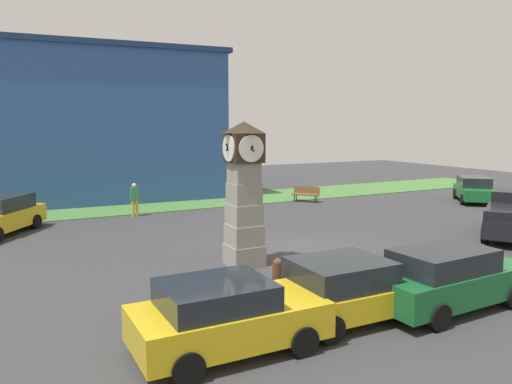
{
  "coord_description": "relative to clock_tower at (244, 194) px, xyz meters",
  "views": [
    {
      "loc": [
        -10.02,
        -15.5,
        4.69
      ],
      "look_at": [
        -1.18,
        1.63,
        2.03
      ],
      "focal_mm": 35.0,
      "sensor_mm": 36.0,
      "label": 1
    }
  ],
  "objects": [
    {
      "name": "clock_tower",
      "position": [
        0.0,
        0.0,
        0.0
      ],
      "size": [
        1.3,
        1.38,
        4.75
      ],
      "color": "gray",
      "rests_on": "ground_plane"
    },
    {
      "name": "ground_plane",
      "position": [
        2.95,
        0.94,
        -2.38
      ],
      "size": [
        67.96,
        67.96,
        0.0
      ],
      "primitive_type": "plane",
      "color": "#38383A"
    },
    {
      "name": "pedestrian_near_bench",
      "position": [
        -1.09,
        10.46,
        -1.41
      ],
      "size": [
        0.41,
        0.25,
        1.69
      ],
      "color": "gold",
      "rests_on": "ground_plane"
    },
    {
      "name": "bollard_mid_row",
      "position": [
        -0.5,
        -3.13,
        -1.85
      ],
      "size": [
        0.3,
        0.3,
        1.05
      ],
      "color": "brown",
      "rests_on": "ground_plane"
    },
    {
      "name": "bollard_near_tower",
      "position": [
        -2.03,
        -3.18,
        -1.93
      ],
      "size": [
        0.22,
        0.22,
        0.9
      ],
      "color": "maroon",
      "rests_on": "ground_plane"
    },
    {
      "name": "warehouse_blue_far",
      "position": [
        -2.24,
        19.22,
        2.24
      ],
      "size": [
        17.18,
        11.24,
        9.23
      ],
      "color": "#2D5193",
      "rests_on": "ground_plane"
    },
    {
      "name": "car_silver_hatch",
      "position": [
        18.17,
        5.76,
        -1.62
      ],
      "size": [
        3.84,
        4.13,
        1.49
      ],
      "color": "#19602D",
      "rests_on": "ground_plane"
    },
    {
      "name": "car_navy_sedan",
      "position": [
        -3.13,
        -5.57,
        -1.6
      ],
      "size": [
        3.98,
        2.06,
        1.52
      ],
      "color": "gold",
      "rests_on": "ground_plane"
    },
    {
      "name": "bollard_far_row",
      "position": [
        0.56,
        -3.2,
        -1.88
      ],
      "size": [
        0.22,
        0.22,
        0.98
      ],
      "color": "#333338",
      "rests_on": "ground_plane"
    },
    {
      "name": "car_by_building",
      "position": [
        2.88,
        -5.96,
        -1.58
      ],
      "size": [
        4.59,
        2.02,
        1.58
      ],
      "color": "#19602D",
      "rests_on": "ground_plane"
    },
    {
      "name": "car_near_tower",
      "position": [
        0.15,
        -5.32,
        -1.62
      ],
      "size": [
        3.97,
        2.13,
        1.49
      ],
      "color": "gold",
      "rests_on": "ground_plane"
    },
    {
      "name": "bench",
      "position": [
        9.24,
        10.47,
        -1.86
      ],
      "size": [
        1.44,
        1.56,
        0.9
      ],
      "color": "brown",
      "rests_on": "ground_plane"
    },
    {
      "name": "grass_verge_far",
      "position": [
        6.73,
        13.4,
        -2.36
      ],
      "size": [
        40.78,
        5.07,
        0.04
      ],
      "primitive_type": "cube",
      "color": "#477A38",
      "rests_on": "ground_plane"
    }
  ]
}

